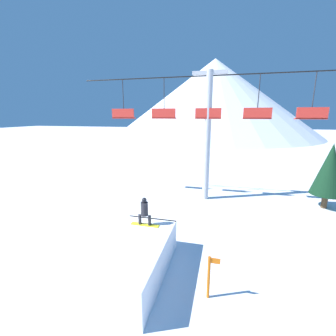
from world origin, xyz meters
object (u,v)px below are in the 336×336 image
(pine_tree_near, at_px, (330,170))
(trail_marker, at_px, (209,276))
(snow_ramp, at_px, (135,259))
(snowboarder, at_px, (144,212))

(pine_tree_near, distance_m, trail_marker, 12.37)
(snow_ramp, xyz_separation_m, pine_tree_near, (10.04, 9.51, 2.02))
(snowboarder, bearing_deg, snow_ramp, -85.59)
(snow_ramp, relative_size, snowboarder, 3.48)
(snowboarder, distance_m, trail_marker, 3.79)
(trail_marker, bearing_deg, snowboarder, 147.45)
(snow_ramp, bearing_deg, snowboarder, 94.41)
(snow_ramp, height_order, trail_marker, trail_marker)
(snowboarder, xyz_separation_m, pine_tree_near, (10.16, 8.00, 0.66))
(snowboarder, height_order, trail_marker, snowboarder)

